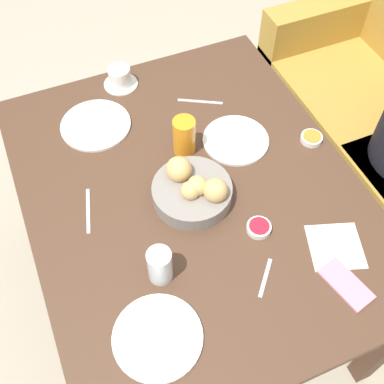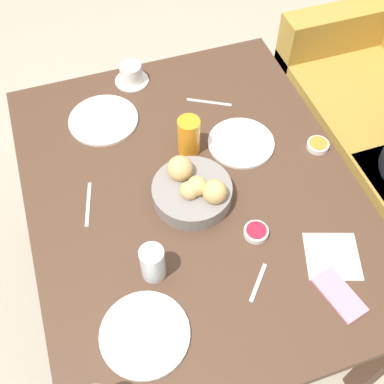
# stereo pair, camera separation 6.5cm
# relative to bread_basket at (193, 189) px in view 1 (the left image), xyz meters

# --- Properties ---
(ground_plane) EXTENTS (10.00, 10.00, 0.00)m
(ground_plane) POSITION_rel_bread_basket_xyz_m (-0.03, 0.01, -0.75)
(ground_plane) COLOR #A89E89
(dining_table) EXTENTS (1.26, 1.01, 0.71)m
(dining_table) POSITION_rel_bread_basket_xyz_m (-0.03, 0.01, -0.13)
(dining_table) COLOR #4C3323
(dining_table) RESTS_ON ground_plane
(bread_basket) EXTENTS (0.24, 0.24, 0.12)m
(bread_basket) POSITION_rel_bread_basket_xyz_m (0.00, 0.00, 0.00)
(bread_basket) COLOR gray
(bread_basket) RESTS_ON dining_table
(plate_near_left) EXTENTS (0.24, 0.24, 0.01)m
(plate_near_left) POSITION_rel_bread_basket_xyz_m (-0.41, -0.19, -0.04)
(plate_near_left) COLOR white
(plate_near_left) RESTS_ON dining_table
(plate_near_right) EXTENTS (0.23, 0.23, 0.01)m
(plate_near_right) POSITION_rel_bread_basket_xyz_m (0.37, -0.25, -0.04)
(plate_near_right) COLOR white
(plate_near_right) RESTS_ON dining_table
(plate_far_center) EXTENTS (0.22, 0.22, 0.01)m
(plate_far_center) POSITION_rel_bread_basket_xyz_m (-0.16, 0.22, -0.04)
(plate_far_center) COLOR white
(plate_far_center) RESTS_ON dining_table
(juice_glass) EXTENTS (0.07, 0.07, 0.13)m
(juice_glass) POSITION_rel_bread_basket_xyz_m (-0.19, 0.05, 0.02)
(juice_glass) COLOR orange
(juice_glass) RESTS_ON dining_table
(water_tumbler) EXTENTS (0.07, 0.07, 0.12)m
(water_tumbler) POSITION_rel_bread_basket_xyz_m (0.21, -0.18, 0.02)
(water_tumbler) COLOR silver
(water_tumbler) RESTS_ON dining_table
(coffee_cup) EXTENTS (0.12, 0.12, 0.07)m
(coffee_cup) POSITION_rel_bread_basket_xyz_m (-0.57, -0.05, -0.01)
(coffee_cup) COLOR white
(coffee_cup) RESTS_ON dining_table
(jam_bowl_berry) EXTENTS (0.07, 0.07, 0.02)m
(jam_bowl_berry) POSITION_rel_bread_basket_xyz_m (0.18, 0.13, -0.03)
(jam_bowl_berry) COLOR white
(jam_bowl_berry) RESTS_ON dining_table
(jam_bowl_honey) EXTENTS (0.07, 0.07, 0.02)m
(jam_bowl_honey) POSITION_rel_bread_basket_xyz_m (-0.06, 0.46, -0.03)
(jam_bowl_honey) COLOR white
(jam_bowl_honey) RESTS_ON dining_table
(fork_silver) EXTENTS (0.16, 0.05, 0.00)m
(fork_silver) POSITION_rel_bread_basket_xyz_m (-0.08, -0.31, -0.04)
(fork_silver) COLOR #B7B7BC
(fork_silver) RESTS_ON dining_table
(knife_silver) EXTENTS (0.09, 0.15, 0.00)m
(knife_silver) POSITION_rel_bread_basket_xyz_m (-0.37, 0.19, -0.04)
(knife_silver) COLOR #B7B7BC
(knife_silver) RESTS_ON dining_table
(spoon_coffee) EXTENTS (0.10, 0.09, 0.00)m
(spoon_coffee) POSITION_rel_bread_basket_xyz_m (0.33, 0.08, -0.04)
(spoon_coffee) COLOR #B7B7BC
(spoon_coffee) RESTS_ON dining_table
(napkin) EXTENTS (0.19, 0.19, 0.00)m
(napkin) POSITION_rel_bread_basket_xyz_m (0.32, 0.31, -0.04)
(napkin) COLOR silver
(napkin) RESTS_ON dining_table
(cell_phone) EXTENTS (0.16, 0.11, 0.01)m
(cell_phone) POSITION_rel_bread_basket_xyz_m (0.43, 0.27, -0.04)
(cell_phone) COLOR pink
(cell_phone) RESTS_ON dining_table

